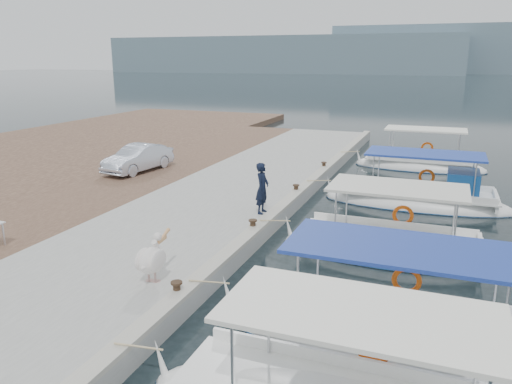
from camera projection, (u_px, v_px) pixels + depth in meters
ground at (246, 262)px, 15.05m from camera, size 400.00×400.00×0.00m
concrete_quay at (224, 201)px, 20.52m from camera, size 6.00×40.00×0.50m
quay_curb at (288, 200)px, 19.49m from camera, size 0.44×40.00×0.12m
cobblestone_strip at (122, 190)px, 22.24m from camera, size 4.00×40.00×0.50m
fishing_caique_b at (385, 336)px, 10.78m from camera, size 7.76×2.40×2.83m
fishing_caique_c at (388, 251)px, 15.50m from camera, size 6.71×2.43×2.83m
fishing_caique_d at (419, 201)px, 20.70m from camera, size 7.65×2.40×2.83m
fishing_caique_e at (419, 166)px, 27.63m from camera, size 7.04×2.28×2.83m
mooring_bollards at (253, 224)px, 16.34m from camera, size 0.28×20.28×0.33m
pelican at (152, 259)px, 12.43m from camera, size 0.58×1.51×1.17m
fisherman at (262, 188)px, 17.87m from camera, size 0.45×0.68×1.85m
parked_car at (138, 158)px, 24.61m from camera, size 1.89×4.11×1.31m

